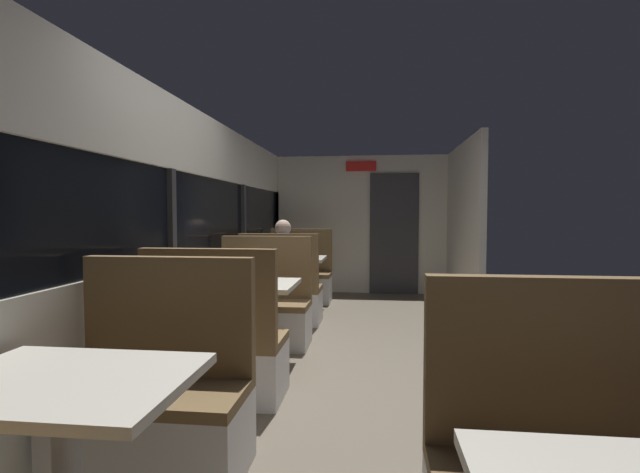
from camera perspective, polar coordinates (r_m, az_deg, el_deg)
The scene contains 13 objects.
ground_plane at distance 3.88m, azimuth 3.12°, elevation -17.46°, with size 3.30×9.20×0.02m, color #665B4C.
carriage_window_panel_left at distance 4.00m, azimuth -18.04°, elevation -0.55°, with size 0.09×8.48×2.30m.
carriage_end_bulkhead at distance 7.83m, azimuth 5.47°, elevation 1.38°, with size 2.90×0.11×2.30m.
carriage_aisle_panel_right at distance 6.75m, azimuth 17.16°, elevation 1.14°, with size 0.08×2.40×2.30m, color beige.
dining_table_near_window at distance 2.03m, azimuth -28.79°, elevation -17.59°, with size 0.90×0.70×0.74m.
bench_near_window_facing_entry at distance 2.70m, azimuth -19.47°, elevation -19.24°, with size 0.95×0.50×1.10m.
dining_table_mid_window at distance 4.09m, azimuth -9.34°, elevation -6.99°, with size 0.90×0.70×0.74m.
bench_mid_window_facing_end at distance 3.51m, azimuth -12.54°, elevation -13.88°, with size 0.95×0.50×1.10m.
bench_mid_window_facing_entry at distance 4.82m, azimuth -6.99°, elevation -9.26°, with size 0.95×0.50×1.10m.
dining_table_far_window at distance 6.35m, azimuth -3.51°, elevation -3.46°, with size 0.90×0.70×0.74m.
bench_far_window_facing_end at distance 5.71m, azimuth -4.76°, elevation -7.33°, with size 0.95×0.50×1.10m.
bench_far_window_facing_entry at distance 7.07m, azimuth -2.50°, elevation -5.36°, with size 0.95×0.50×1.10m.
seated_passenger at distance 5.75m, azimuth -4.62°, elevation -5.15°, with size 0.47×0.55×1.26m.
Camera 1 is at (0.22, -3.63, 1.34)m, focal length 26.06 mm.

